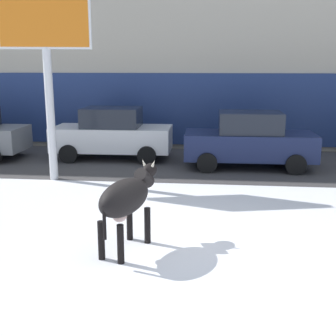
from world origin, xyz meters
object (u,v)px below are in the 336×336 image
(car_white_sedan, at_px, (112,134))
(car_navy_sedan, at_px, (249,140))
(cow_black, at_px, (127,198))
(billboard, at_px, (45,28))
(pedestrian_near_billboard, at_px, (259,128))

(car_white_sedan, distance_m, car_navy_sedan, 4.88)
(car_white_sedan, bearing_deg, cow_black, -75.12)
(cow_black, relative_size, billboard, 0.35)
(cow_black, relative_size, car_navy_sedan, 0.46)
(cow_black, bearing_deg, car_navy_sedan, 68.70)
(car_white_sedan, bearing_deg, billboard, -109.17)
(billboard, xyz_separation_m, car_navy_sedan, (5.86, 2.17, -3.41))
(billboard, relative_size, car_navy_sedan, 1.32)
(cow_black, xyz_separation_m, billboard, (-3.16, 4.76, 3.32))
(car_white_sedan, bearing_deg, car_navy_sedan, -10.86)
(billboard, distance_m, car_white_sedan, 4.72)
(car_navy_sedan, distance_m, pedestrian_near_billboard, 3.31)
(billboard, height_order, car_navy_sedan, billboard)
(pedestrian_near_billboard, bearing_deg, cow_black, -108.00)
(car_navy_sedan, xyz_separation_m, pedestrian_near_billboard, (0.61, 3.26, -0.03))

